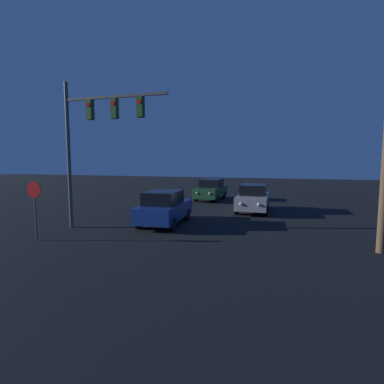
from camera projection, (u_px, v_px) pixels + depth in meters
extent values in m
cube|color=navy|center=(165.00, 211.00, 15.38)|extent=(2.06, 4.28, 0.77)
cube|color=black|center=(163.00, 198.00, 15.10)|extent=(1.68, 2.23, 0.65)
cylinder|color=black|center=(158.00, 213.00, 16.88)|extent=(0.24, 0.64, 0.63)
cylinder|color=black|center=(187.00, 215.00, 16.46)|extent=(0.24, 0.64, 0.63)
cylinder|color=black|center=(139.00, 222.00, 14.37)|extent=(0.24, 0.64, 0.63)
cylinder|color=black|center=(173.00, 224.00, 13.96)|extent=(0.24, 0.64, 0.63)
sphere|color=#F9EFC6|center=(169.00, 203.00, 17.53)|extent=(0.18, 0.18, 0.18)
sphere|color=#F9EFC6|center=(185.00, 204.00, 17.29)|extent=(0.18, 0.18, 0.18)
cube|color=#99999E|center=(253.00, 201.00, 19.14)|extent=(1.90, 4.22, 0.77)
cube|color=black|center=(253.00, 190.00, 19.27)|extent=(1.59, 2.17, 0.65)
cylinder|color=black|center=(265.00, 211.00, 17.70)|extent=(0.21, 0.63, 0.63)
cylinder|color=black|center=(237.00, 209.00, 18.18)|extent=(0.21, 0.63, 0.63)
cylinder|color=black|center=(267.00, 205.00, 20.18)|extent=(0.21, 0.63, 0.63)
cylinder|color=black|center=(242.00, 204.00, 20.66)|extent=(0.21, 0.63, 0.63)
sphere|color=#F9EFC6|center=(259.00, 205.00, 16.97)|extent=(0.18, 0.18, 0.18)
sphere|color=#F9EFC6|center=(241.00, 204.00, 17.26)|extent=(0.18, 0.18, 0.18)
cube|color=#1E4728|center=(211.00, 192.00, 24.82)|extent=(2.00, 4.26, 0.77)
cube|color=black|center=(212.00, 183.00, 24.94)|extent=(1.65, 2.21, 0.65)
cylinder|color=black|center=(217.00, 199.00, 23.36)|extent=(0.23, 0.64, 0.63)
cylinder|color=black|center=(196.00, 198.00, 23.92)|extent=(0.23, 0.64, 0.63)
cylinder|color=black|center=(224.00, 195.00, 25.80)|extent=(0.23, 0.64, 0.63)
cylinder|color=black|center=(206.00, 194.00, 26.36)|extent=(0.23, 0.64, 0.63)
sphere|color=#F9EFC6|center=(210.00, 194.00, 22.66)|extent=(0.18, 0.18, 0.18)
sphere|color=#F9EFC6|center=(197.00, 193.00, 23.00)|extent=(0.18, 0.18, 0.18)
cylinder|color=#4C4C51|center=(69.00, 156.00, 14.37)|extent=(0.18, 0.18, 6.94)
cube|color=#4C4C51|center=(114.00, 97.00, 13.34)|extent=(5.14, 0.12, 0.12)
cube|color=#1E471E|center=(90.00, 110.00, 13.77)|extent=(0.28, 0.28, 0.90)
cylinder|color=red|center=(88.00, 105.00, 13.61)|extent=(0.20, 0.02, 0.20)
cube|color=#1E471E|center=(115.00, 108.00, 13.39)|extent=(0.28, 0.28, 0.90)
cylinder|color=red|center=(113.00, 103.00, 13.23)|extent=(0.20, 0.02, 0.20)
cube|color=#1E471E|center=(140.00, 107.00, 13.02)|extent=(0.28, 0.28, 0.90)
cylinder|color=red|center=(139.00, 101.00, 12.85)|extent=(0.20, 0.02, 0.20)
cylinder|color=#4C4C51|center=(35.00, 211.00, 12.20)|extent=(0.07, 0.07, 2.43)
cylinder|color=red|center=(34.00, 190.00, 12.09)|extent=(0.67, 0.03, 0.67)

